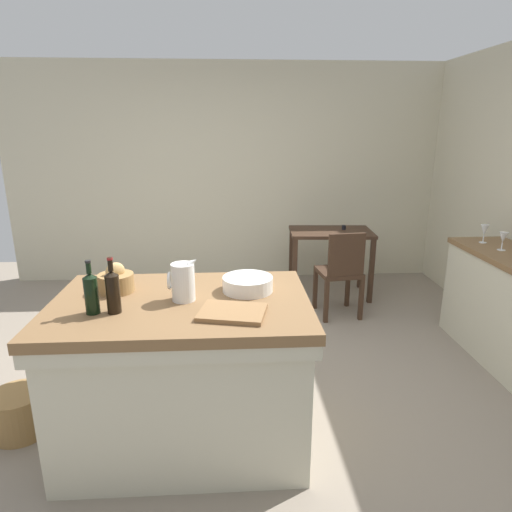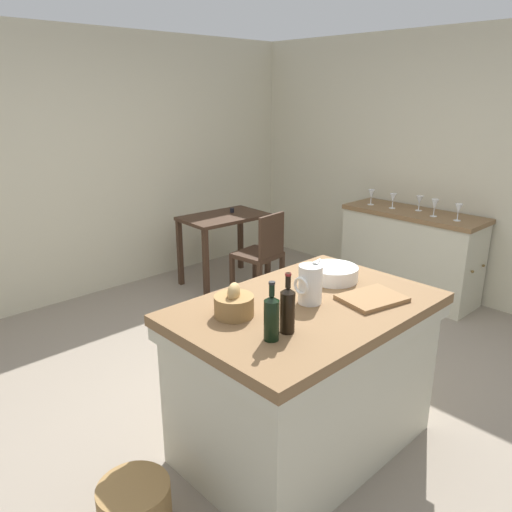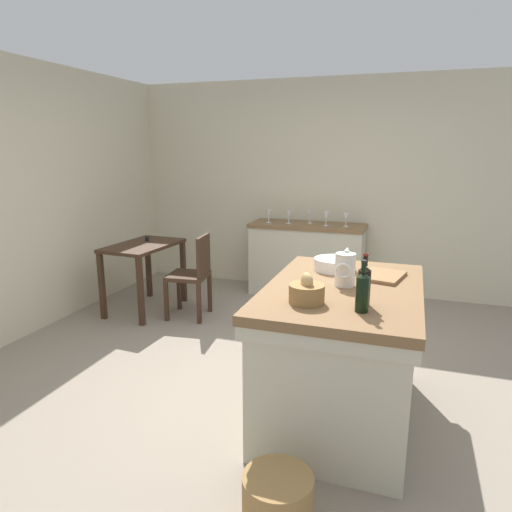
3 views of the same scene
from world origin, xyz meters
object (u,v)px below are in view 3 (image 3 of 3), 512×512
Objects in this scene: wooden_chair at (193,273)px; wash_bowl at (335,264)px; wine_bottle_amber at (362,291)px; cutting_board at (382,276)px; island_table at (341,347)px; wine_bottle_dark at (364,284)px; wine_glass_middle at (310,215)px; pitcher at (345,269)px; bread_basket at (307,292)px; wine_glass_right at (289,215)px; wine_glass_far_right at (269,214)px; wine_glass_far_left at (346,218)px; side_cabinet at (307,259)px; wine_glass_left at (326,216)px; writing_desk at (144,255)px; wicker_hamper at (278,501)px.

wash_bowl reaches higher than wooden_chair.
cutting_board is at bearing -4.81° from wine_bottle_amber.
island_table is at bearing -161.96° from wash_bowl.
wine_bottle_dark reaches higher than wine_glass_middle.
pitcher reaches higher than bread_basket.
wine_glass_right is 0.95× the size of wine_glass_far_right.
wine_glass_far_left is 0.46m from wine_glass_middle.
side_cabinet is at bearing 83.30° from wine_glass_far_left.
cutting_board is 2.33m from wine_glass_left.
wine_bottle_amber reaches higher than wine_glass_far_right.
wine_glass_right reaches higher than side_cabinet.
writing_desk is 6.17× the size of wine_glass_right.
side_cabinet is 0.73m from wine_glass_far_right.
wine_glass_right is 3.77m from wicker_hamper.
island_table is at bearing 25.29° from wine_bottle_dark.
wash_bowl is at bearing -0.16° from wicker_hamper.
pitcher is 1.62× the size of wine_glass_far_left.
side_cabinet is at bearing -39.70° from wooden_chair.
cutting_board is at bearing -145.82° from wine_glass_far_right.
wash_bowl is 1.65m from wicker_hamper.
wooden_chair is at bearing 127.83° from wine_glass_far_left.
island_table is 7.05× the size of bread_basket.
wine_glass_far_left is at bearing 3.39° from wicker_hamper.
wooden_chair is at bearing 58.86° from wash_bowl.
wine_glass_left reaches higher than wicker_hamper.
writing_desk is 0.63m from wooden_chair.
wine_glass_far_right is at bearing 27.16° from island_table.
wine_bottle_amber is at bearing -162.16° from side_cabinet.
island_table is 2.76m from wine_glass_middle.
pitcher is 1.59× the size of wine_glass_far_right.
cutting_board is at bearing -5.87° from wine_bottle_dark.
bread_basket is 2.90m from wine_glass_left.
writing_desk is at bearing 59.48° from island_table.
writing_desk is (-1.14, 1.58, 0.19)m from side_cabinet.
wine_glass_far_right is (-0.01, 0.25, 0.01)m from wine_glass_right.
wine_glass_far_right is at bearing 96.04° from side_cabinet.
wine_bottle_amber reaches higher than pitcher.
side_cabinet is (2.54, 0.80, -0.05)m from island_table.
wine_bottle_amber is (-0.45, -0.16, 0.01)m from pitcher.
pitcher is 1.40m from wicker_hamper.
writing_desk is 3.66× the size of pitcher.
cutting_board is at bearing -150.64° from wine_glass_right.
side_cabinet is 4.08× the size of wicker_hamper.
wine_glass_middle is (2.99, 0.63, 0.00)m from bread_basket.
bread_basket is at bearing 2.50° from wicker_hamper.
pitcher is at bearing -0.21° from island_table.
wine_glass_far_right is (1.09, -1.10, 0.36)m from writing_desk.
bread_basket is 1.07m from wicker_hamper.
wine_bottle_dark is (-0.33, -0.15, 0.55)m from island_table.
wooden_chair is at bearing 48.49° from wine_bottle_dark.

